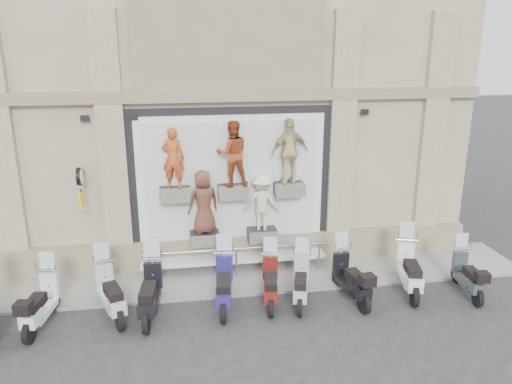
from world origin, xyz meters
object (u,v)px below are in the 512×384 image
at_px(scooter_b, 39,295).
at_px(scooter_f, 271,275).
at_px(scooter_g, 301,275).
at_px(scooter_h, 351,271).
at_px(scooter_d, 149,284).
at_px(scooter_j, 469,268).
at_px(scooter_i, 410,262).
at_px(guard_rail, 236,264).
at_px(scooter_e, 224,276).
at_px(clock_sign_bracket, 80,182).
at_px(scooter_c, 110,285).

relative_size(scooter_b, scooter_f, 1.03).
relative_size(scooter_g, scooter_h, 0.94).
xyz_separation_m(scooter_d, scooter_j, (7.93, -0.18, -0.11)).
relative_size(scooter_g, scooter_j, 1.03).
bearing_deg(scooter_b, scooter_f, 11.05).
xyz_separation_m(scooter_d, scooter_i, (6.51, 0.16, 0.01)).
xyz_separation_m(guard_rail, scooter_e, (-0.47, -1.38, 0.35)).
relative_size(scooter_d, scooter_h, 1.06).
bearing_deg(clock_sign_bracket, guard_rail, -6.84).
distance_m(scooter_e, scooter_f, 1.15).
xyz_separation_m(clock_sign_bracket, scooter_d, (1.69, -1.99, -1.97)).
height_order(clock_sign_bracket, scooter_j, clock_sign_bracket).
relative_size(scooter_f, scooter_h, 0.96).
bearing_deg(scooter_i, scooter_g, -163.96).
relative_size(clock_sign_bracket, scooter_f, 0.55).
bearing_deg(scooter_b, scooter_g, 9.85).
bearing_deg(scooter_d, scooter_f, 8.65).
xyz_separation_m(scooter_c, scooter_e, (2.65, -0.00, 0.01)).
xyz_separation_m(guard_rail, scooter_c, (-3.12, -1.37, 0.34)).
relative_size(guard_rail, scooter_f, 2.75).
distance_m(scooter_h, scooter_j, 3.04).
bearing_deg(scooter_d, clock_sign_bracket, 135.64).
distance_m(scooter_c, scooter_h, 5.81).
height_order(scooter_g, scooter_i, scooter_i).
height_order(scooter_b, scooter_d, scooter_d).
bearing_deg(scooter_e, scooter_d, -168.02).
xyz_separation_m(scooter_g, scooter_i, (2.88, 0.09, 0.10)).
xyz_separation_m(scooter_d, scooter_h, (4.90, 0.01, -0.05)).
height_order(scooter_g, scooter_j, scooter_g).
distance_m(clock_sign_bracket, scooter_e, 4.37).
bearing_deg(scooter_i, scooter_f, -165.88).
bearing_deg(scooter_h, scooter_d, 172.40).
distance_m(scooter_e, scooter_h, 3.15).
bearing_deg(scooter_e, scooter_i, 7.23).
distance_m(guard_rail, scooter_b, 4.90).
bearing_deg(scooter_g, scooter_e, -167.00).
height_order(clock_sign_bracket, scooter_e, clock_sign_bracket).
bearing_deg(scooter_b, scooter_h, 9.21).
bearing_deg(scooter_h, scooter_e, 169.76).
height_order(guard_rail, scooter_d, scooter_d).
height_order(clock_sign_bracket, scooter_d, clock_sign_bracket).
bearing_deg(scooter_g, scooter_f, -172.02).
bearing_deg(clock_sign_bracket, scooter_b, -109.68).
height_order(scooter_d, scooter_h, scooter_d).
distance_m(scooter_d, scooter_g, 3.63).
relative_size(scooter_c, scooter_i, 0.96).
bearing_deg(scooter_e, clock_sign_bracket, 158.85).
distance_m(guard_rail, clock_sign_bracket, 4.57).
bearing_deg(scooter_g, scooter_j, 12.17).
distance_m(guard_rail, scooter_d, 2.71).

